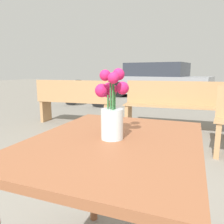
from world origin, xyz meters
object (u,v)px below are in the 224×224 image
Objects in this scene: bench_middle at (74,101)px; bench_near at (180,104)px; parked_car at (157,81)px; flower_vase at (112,111)px; bicycle at (84,95)px; table_front at (115,164)px.

bench_near is at bearing 8.46° from bench_middle.
bench_near is at bearing -72.94° from parked_car.
parked_car is at bearing 107.06° from bench_near.
bench_near is 5.00m from parked_car.
flower_vase is 0.19× the size of bicycle.
bicycle reaches higher than table_front.
parked_car is (-1.47, 4.78, 0.15)m from bench_near.
bench_middle is at bearing 126.56° from flower_vase.
bench_middle is (-1.95, -0.29, -0.02)m from bench_near.
parked_car is at bearing 101.02° from flower_vase.
flower_vase reaches higher than table_front.
parked_car reaches higher than bench_middle.
flower_vase is at bearing -89.19° from bench_near.
table_front is 5.47m from bicycle.
bicycle is at bearing 115.78° from bench_middle.
bench_near reaches higher than table_front.
parked_car reaches higher than bicycle.
bench_middle is at bearing -171.54° from bench_near.
parked_car is (-1.52, 7.75, 0.00)m from table_front.
flower_vase is at bearing -78.98° from parked_car.
bicycle is at bearing 122.49° from table_front.
bench_near is (-0.06, 2.98, -0.15)m from table_front.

